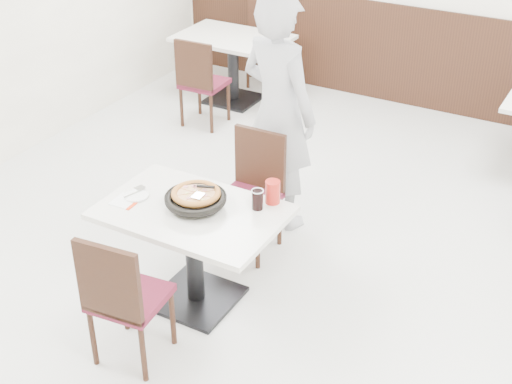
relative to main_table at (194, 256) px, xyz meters
The scene contains 18 objects.
floor 0.73m from the main_table, 66.96° to the left, with size 7.00×7.00×0.00m, color beige.
wainscot_back 4.07m from the main_table, 86.52° to the left, with size 5.90×0.03×1.10m, color black.
main_table is the anchor object (origin of this frame).
chair_near 0.65m from the main_table, 93.60° to the right, with size 0.42×0.42×0.95m, color black, non-canonical shape.
chair_far 0.73m from the main_table, 89.20° to the left, with size 0.42×0.42×0.95m, color black, non-canonical shape.
trivet 0.40m from the main_table, 41.42° to the left, with size 0.11×0.11×0.04m, color black.
pizza_pan 0.42m from the main_table, 77.07° to the left, with size 0.38×0.38×0.01m, color black.
pizza 0.44m from the main_table, 101.59° to the left, with size 0.28×0.28×0.02m, color #B47637.
pizza_server 0.47m from the main_table, 62.73° to the left, with size 0.07×0.09×0.00m, color white.
napkin 0.60m from the main_table, 163.80° to the right, with size 0.17×0.17×0.00m, color white.
side_plate 0.57m from the main_table, behind, with size 0.16×0.16×0.01m, color white.
fork 0.59m from the main_table, behind, with size 0.02×0.17×0.00m, color white.
cola_glass 0.62m from the main_table, 31.39° to the left, with size 0.07×0.07×0.13m, color black.
red_cup 0.71m from the main_table, 39.41° to the left, with size 0.10×0.10×0.16m, color #AC1D15.
diner_person 1.37m from the main_table, 90.84° to the left, with size 0.70×0.46×1.92m, color #B0B0B5.
bg_table_left 3.58m from the main_table, 116.69° to the left, with size 1.20×0.80×0.75m, color silver, non-canonical shape.
bg_chair_left_near 2.97m from the main_table, 121.58° to the left, with size 0.42×0.42×0.95m, color black, non-canonical shape.
bg_chair_left_far 4.15m from the main_table, 112.16° to the left, with size 0.42×0.42×0.95m, color black, non-canonical shape.
Camera 1 is at (2.07, -3.83, 3.22)m, focal length 50.00 mm.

